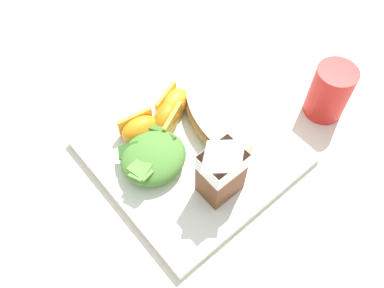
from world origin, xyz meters
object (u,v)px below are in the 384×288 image
(drinking_red_cup, at_px, (330,92))
(milk_carton, at_px, (222,168))
(white_plate, at_px, (192,150))
(cheesy_pizza_bread, at_px, (217,118))
(orange_wedge_front, at_px, (174,103))
(orange_wedge_middle, at_px, (166,117))
(orange_wedge_rear, at_px, (139,128))
(green_salad_pile, at_px, (153,157))

(drinking_red_cup, bearing_deg, milk_carton, 0.35)
(white_plate, distance_m, cheesy_pizza_bread, 0.06)
(milk_carton, xyz_separation_m, drinking_red_cup, (-0.24, -0.00, -0.03))
(cheesy_pizza_bread, height_order, milk_carton, milk_carton)
(orange_wedge_front, height_order, orange_wedge_middle, same)
(cheesy_pizza_bread, height_order, drinking_red_cup, drinking_red_cup)
(milk_carton, relative_size, orange_wedge_front, 1.60)
(cheesy_pizza_bread, xyz_separation_m, milk_carton, (0.07, 0.09, 0.04))
(milk_carton, distance_m, orange_wedge_middle, 0.14)
(orange_wedge_front, height_order, drinking_red_cup, drinking_red_cup)
(orange_wedge_rear, bearing_deg, drinking_red_cup, 151.42)
(white_plate, height_order, cheesy_pizza_bread, cheesy_pizza_bread)
(orange_wedge_middle, distance_m, orange_wedge_rear, 0.05)
(green_salad_pile, relative_size, milk_carton, 0.95)
(milk_carton, relative_size, drinking_red_cup, 1.17)
(white_plate, distance_m, milk_carton, 0.10)
(white_plate, bearing_deg, orange_wedge_front, -108.32)
(milk_carton, distance_m, orange_wedge_front, 0.16)
(milk_carton, height_order, drinking_red_cup, milk_carton)
(orange_wedge_middle, height_order, orange_wedge_rear, same)
(green_salad_pile, distance_m, orange_wedge_middle, 0.08)
(cheesy_pizza_bread, relative_size, orange_wedge_front, 2.68)
(milk_carton, bearing_deg, orange_wedge_front, -104.51)
(white_plate, bearing_deg, milk_carton, 79.18)
(green_salad_pile, xyz_separation_m, orange_wedge_rear, (-0.02, -0.05, -0.00))
(milk_carton, relative_size, orange_wedge_middle, 1.58)
(orange_wedge_front, bearing_deg, white_plate, 71.68)
(white_plate, distance_m, orange_wedge_front, 0.08)
(cheesy_pizza_bread, bearing_deg, white_plate, 6.95)
(green_salad_pile, height_order, orange_wedge_middle, green_salad_pile)
(white_plate, distance_m, drinking_red_cup, 0.24)
(orange_wedge_middle, bearing_deg, drinking_red_cup, 148.75)
(white_plate, height_order, orange_wedge_front, orange_wedge_front)
(orange_wedge_rear, height_order, drinking_red_cup, drinking_red_cup)
(cheesy_pizza_bread, bearing_deg, orange_wedge_rear, -30.76)
(orange_wedge_front, bearing_deg, milk_carton, 75.49)
(white_plate, height_order, green_salad_pile, green_salad_pile)
(cheesy_pizza_bread, xyz_separation_m, orange_wedge_middle, (0.06, -0.05, 0.00))
(white_plate, xyz_separation_m, green_salad_pile, (0.06, -0.01, 0.03))
(cheesy_pizza_bread, relative_size, green_salad_pile, 1.76)
(orange_wedge_middle, bearing_deg, orange_wedge_rear, -13.01)
(cheesy_pizza_bread, height_order, orange_wedge_middle, orange_wedge_middle)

